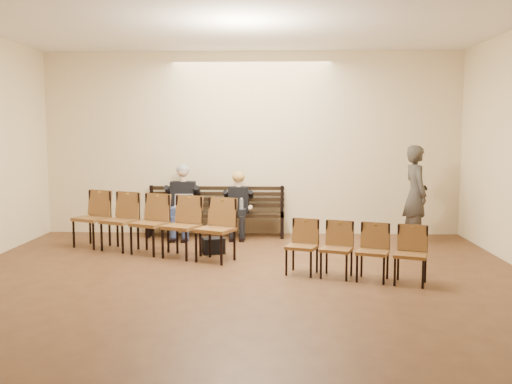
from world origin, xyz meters
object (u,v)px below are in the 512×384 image
seated_woman (238,208)px  chair_row_back (354,251)px  water_bottle (242,210)px  bench (216,225)px  laptop (183,209)px  bag (214,246)px  seated_man (182,201)px  chair_row_front (150,224)px  passerby (416,187)px

seated_woman → chair_row_back: (1.76, -2.97, -0.17)m
seated_woman → water_bottle: seated_woman is taller
bench → water_bottle: (0.52, -0.38, 0.33)m
seated_woman → bench: bearing=164.7°
laptop → seated_woman: bearing=16.1°
bench → bag: (0.13, -1.55, -0.10)m
seated_man → seated_woman: bearing=0.0°
seated_man → seated_woman: seated_man is taller
bag → laptop: bearing=120.0°
water_bottle → bag: water_bottle is taller
chair_row_back → seated_man: bearing=152.7°
seated_woman → water_bottle: 0.27m
laptop → chair_row_front: 1.30m
chair_row_front → bench: bearing=85.0°
water_bottle → bag: bearing=-108.2°
water_bottle → laptop: bearing=177.4°
passerby → water_bottle: bearing=81.0°
bag → passerby: (3.51, 1.12, 0.87)m
passerby → seated_woman: bearing=76.4°
laptop → passerby: passerby is taller
bench → seated_man: seated_man is taller
seated_man → chair_row_back: (2.81, -2.97, -0.29)m
water_bottle → bench: bearing=143.7°
seated_woman → laptop: size_ratio=3.28×
passerby → chair_row_front: size_ratio=0.67×
bag → water_bottle: bearing=71.8°
bench → passerby: bearing=-6.6°
bench → laptop: laptop is taller
seated_woman → chair_row_front: (-1.34, -1.46, -0.06)m
chair_row_front → chair_row_back: (3.11, -1.51, -0.10)m
bench → chair_row_back: bearing=-54.5°
passerby → chair_row_back: 3.09m
seated_woman → chair_row_front: 1.99m
bench → seated_man: 0.77m
laptop → chair_row_back: chair_row_back is taller
chair_row_front → laptop: bearing=99.9°
chair_row_front → seated_woman: bearing=72.2°
chair_row_front → chair_row_back: size_ratio=1.60×
passerby → seated_man: bearing=77.8°
seated_man → water_bottle: 1.16m
passerby → chair_row_back: passerby is taller
seated_man → chair_row_back: bearing=-46.6°
seated_man → laptop: seated_man is taller
laptop → water_bottle: laptop is taller
bag → passerby: passerby is taller
chair_row_back → passerby: bearing=80.9°
seated_woman → bag: size_ratio=3.19×
bag → passerby: bearing=17.7°
seated_woman → passerby: size_ratio=0.55×
seated_man → bag: 1.70m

